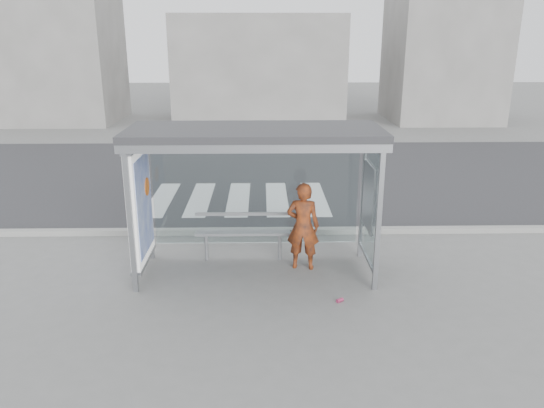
{
  "coord_description": "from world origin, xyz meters",
  "views": [
    {
      "loc": [
        0.12,
        -8.74,
        4.09
      ],
      "look_at": [
        0.29,
        0.2,
        1.23
      ],
      "focal_mm": 35.0,
      "sensor_mm": 36.0,
      "label": 1
    }
  ],
  "objects": [
    {
      "name": "building_left",
      "position": [
        -10.0,
        18.0,
        3.0
      ],
      "size": [
        6.0,
        5.0,
        6.0
      ],
      "primitive_type": "cube",
      "color": "slate",
      "rests_on": "ground"
    },
    {
      "name": "building_center",
      "position": [
        0.0,
        18.0,
        2.5
      ],
      "size": [
        8.0,
        5.0,
        5.0
      ],
      "primitive_type": "cube",
      "color": "slate",
      "rests_on": "ground"
    },
    {
      "name": "road",
      "position": [
        0.0,
        7.0,
        0.0
      ],
      "size": [
        30.0,
        10.0,
        0.01
      ],
      "primitive_type": "cube",
      "color": "#2C2C2F",
      "rests_on": "ground"
    },
    {
      "name": "person",
      "position": [
        0.85,
        0.19,
        0.81
      ],
      "size": [
        0.65,
        0.48,
        1.62
      ],
      "primitive_type": "imported",
      "rotation": [
        0.0,
        0.0,
        2.98
      ],
      "color": "#EF5716",
      "rests_on": "ground"
    },
    {
      "name": "bus_shelter",
      "position": [
        -0.37,
        0.06,
        1.98
      ],
      "size": [
        4.25,
        1.65,
        2.62
      ],
      "color": "gray",
      "rests_on": "ground"
    },
    {
      "name": "soda_can",
      "position": [
        1.35,
        -1.15,
        0.03
      ],
      "size": [
        0.13,
        0.12,
        0.06
      ],
      "primitive_type": "cylinder",
      "rotation": [
        0.0,
        1.57,
        0.56
      ],
      "color": "#E6437A",
      "rests_on": "ground"
    },
    {
      "name": "ground",
      "position": [
        0.0,
        0.0,
        0.0
      ],
      "size": [
        80.0,
        80.0,
        0.0
      ],
      "primitive_type": "plane",
      "color": "slate",
      "rests_on": "ground"
    },
    {
      "name": "building_right",
      "position": [
        9.0,
        18.0,
        3.5
      ],
      "size": [
        5.0,
        5.0,
        7.0
      ],
      "primitive_type": "cube",
      "color": "slate",
      "rests_on": "ground"
    },
    {
      "name": "bench",
      "position": [
        -0.25,
        0.58,
        0.55
      ],
      "size": [
        1.78,
        0.22,
        0.92
      ],
      "color": "gray",
      "rests_on": "ground"
    },
    {
      "name": "crosswalk",
      "position": [
        -0.5,
        4.5,
        0.0
      ],
      "size": [
        4.55,
        3.0,
        0.0
      ],
      "color": "silver",
      "rests_on": "ground"
    },
    {
      "name": "curb",
      "position": [
        0.0,
        1.95,
        0.06
      ],
      "size": [
        30.0,
        0.18,
        0.12
      ],
      "primitive_type": "cube",
      "color": "gray",
      "rests_on": "ground"
    }
  ]
}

